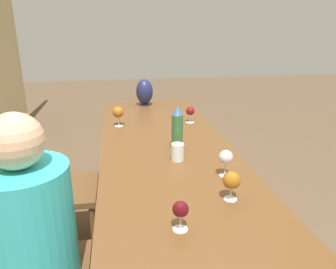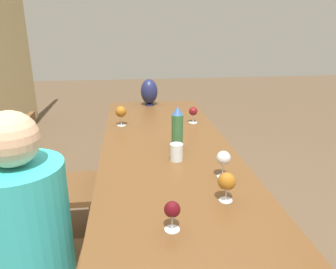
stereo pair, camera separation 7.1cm
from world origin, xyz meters
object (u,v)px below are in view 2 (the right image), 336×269
object	(u,v)px
wine_glass_3	(193,112)
chair_far	(53,181)
water_tumbler	(176,152)
person_near	(31,238)
wine_glass_4	(227,182)
wine_glass_0	(223,158)
vase	(149,92)
wine_glass_1	(172,210)
chair_near	(14,266)
water_bottle	(177,129)
wine_glass_2	(121,112)

from	to	relation	value
wine_glass_3	chair_far	world-z (taller)	chair_far
water_tumbler	chair_far	xyz separation A→B (m)	(0.34, 0.77, -0.31)
person_near	wine_glass_4	bearing A→B (deg)	-90.47
wine_glass_4	chair_far	distance (m)	1.28
wine_glass_0	wine_glass_4	size ratio (longest dim) A/B	1.04
vase	wine_glass_1	distance (m)	1.93
chair_near	wine_glass_3	bearing A→B (deg)	-41.21
vase	wine_glass_1	size ratio (longest dim) A/B	2.03
water_bottle	wine_glass_3	size ratio (longest dim) A/B	2.16
wine_glass_0	wine_glass_1	xyz separation A→B (m)	(-0.41, 0.31, -0.02)
vase	chair_far	size ratio (longest dim) A/B	0.26
water_tumbler	wine_glass_2	size ratio (longest dim) A/B	0.65
wine_glass_0	wine_glass_3	size ratio (longest dim) A/B	1.11
water_bottle	water_tumbler	xyz separation A→B (m)	(-0.15, 0.03, -0.08)
water_bottle	wine_glass_0	bearing A→B (deg)	-155.83
water_tumbler	wine_glass_3	world-z (taller)	wine_glass_3
wine_glass_2	chair_far	xyz separation A→B (m)	(-0.34, 0.46, -0.37)
wine_glass_4	water_tumbler	bearing A→B (deg)	18.16
wine_glass_2	chair_far	world-z (taller)	chair_far
chair_far	person_near	distance (m)	0.81
wine_glass_1	wine_glass_2	world-z (taller)	wine_glass_2
wine_glass_4	chair_near	xyz separation A→B (m)	(0.01, 0.93, -0.35)
wine_glass_3	chair_near	bearing A→B (deg)	138.79
chair_far	chair_near	bearing A→B (deg)	180.00
wine_glass_0	wine_glass_2	size ratio (longest dim) A/B	0.93
water_bottle	chair_far	world-z (taller)	water_bottle
wine_glass_0	wine_glass_1	world-z (taller)	wine_glass_0
person_near	chair_near	bearing A→B (deg)	90.00
water_tumbler	chair_near	size ratio (longest dim) A/B	0.11
wine_glass_4	chair_far	size ratio (longest dim) A/B	0.14
wine_glass_1	wine_glass_4	world-z (taller)	wine_glass_4
vase	wine_glass_1	world-z (taller)	vase
wine_glass_4	person_near	distance (m)	0.87
wine_glass_1	wine_glass_3	xyz separation A→B (m)	(1.33, -0.34, 0.00)
vase	wine_glass_0	distance (m)	1.54
water_tumbler	wine_glass_0	distance (m)	0.31
vase	wine_glass_2	size ratio (longest dim) A/B	1.64
water_tumbler	wine_glass_2	xyz separation A→B (m)	(0.69, 0.32, 0.06)
wine_glass_3	wine_glass_4	bearing A→B (deg)	176.17
wine_glass_1	wine_glass_3	world-z (taller)	wine_glass_3
wine_glass_0	chair_near	xyz separation A→B (m)	(-0.22, 0.97, -0.36)
water_tumbler	person_near	bearing A→B (deg)	123.43
water_bottle	wine_glass_1	size ratio (longest dim) A/B	2.26
wine_glass_1	wine_glass_3	bearing A→B (deg)	-14.18
water_tumbler	wine_glass_4	bearing A→B (deg)	-161.84
wine_glass_1	water_bottle	bearing A→B (deg)	-9.65
vase	chair_near	xyz separation A→B (m)	(-1.74, 0.71, -0.39)
water_tumbler	vase	distance (m)	1.29
wine_glass_2	wine_glass_1	bearing A→B (deg)	-171.09
water_bottle	wine_glass_1	bearing A→B (deg)	170.35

